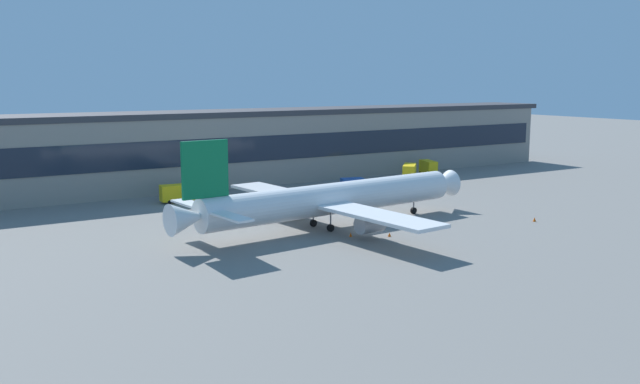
# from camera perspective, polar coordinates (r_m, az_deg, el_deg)

# --- Properties ---
(ground_plane) EXTENTS (600.00, 600.00, 0.00)m
(ground_plane) POSITION_cam_1_polar(r_m,az_deg,el_deg) (103.74, 4.01, -3.32)
(ground_plane) COLOR slate
(terminal_building) EXTENTS (185.91, 15.54, 16.16)m
(terminal_building) POSITION_cam_1_polar(r_m,az_deg,el_deg) (150.29, -8.55, 3.69)
(terminal_building) COLOR gray
(terminal_building) RESTS_ON ground_plane
(airliner) EXTENTS (54.57, 46.92, 14.80)m
(airliner) POSITION_cam_1_polar(r_m,az_deg,el_deg) (105.13, 0.76, -0.61)
(airliner) COLOR white
(airliner) RESTS_ON ground_plane
(pushback_tractor) EXTENTS (5.36, 3.94, 1.75)m
(pushback_tractor) POSITION_cam_1_polar(r_m,az_deg,el_deg) (147.12, 2.69, 0.90)
(pushback_tractor) COLOR #2651A5
(pushback_tractor) RESTS_ON ground_plane
(stair_truck) EXTENTS (4.09, 6.44, 3.55)m
(stair_truck) POSITION_cam_1_polar(r_m,az_deg,el_deg) (165.74, 9.09, 2.08)
(stair_truck) COLOR yellow
(stair_truck) RESTS_ON ground_plane
(fuel_truck) EXTENTS (8.66, 3.72, 3.35)m
(fuel_truck) POSITION_cam_1_polar(r_m,az_deg,el_deg) (130.65, -11.36, 0.01)
(fuel_truck) COLOR yellow
(fuel_truck) RESTS_ON ground_plane
(catering_truck) EXTENTS (6.84, 7.01, 4.15)m
(catering_truck) POSITION_cam_1_polar(r_m,az_deg,el_deg) (152.89, 7.52, 1.62)
(catering_truck) COLOR yellow
(catering_truck) RESTS_ON ground_plane
(traffic_cone_0) EXTENTS (0.55, 0.55, 0.68)m
(traffic_cone_0) POSITION_cam_1_polar(r_m,az_deg,el_deg) (115.91, 17.56, -2.21)
(traffic_cone_0) COLOR #F2590C
(traffic_cone_0) RESTS_ON ground_plane
(traffic_cone_1) EXTENTS (0.48, 0.48, 0.61)m
(traffic_cone_1) POSITION_cam_1_polar(r_m,az_deg,el_deg) (100.10, 2.59, -3.60)
(traffic_cone_1) COLOR #F2590C
(traffic_cone_1) RESTS_ON ground_plane
(traffic_cone_2) EXTENTS (0.48, 0.48, 0.60)m
(traffic_cone_2) POSITION_cam_1_polar(r_m,az_deg,el_deg) (100.59, 5.85, -3.57)
(traffic_cone_2) COLOR #F2590C
(traffic_cone_2) RESTS_ON ground_plane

